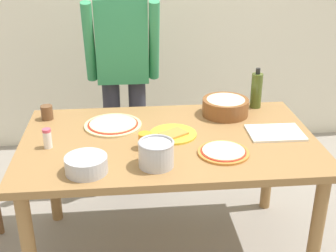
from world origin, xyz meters
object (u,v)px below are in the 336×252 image
popcorn_bowl (225,105)px  steel_pot (156,153)px  pizza_raw_on_board (113,125)px  plate_with_slice (173,134)px  dining_table (169,153)px  pizza_cooked_on_tray (223,152)px  salt_shaker (47,138)px  cup_orange (145,141)px  person_cook (123,68)px  mixing_bowl_steel (86,164)px  cup_small_brown (47,112)px  olive_oil_bottle (256,90)px  cutting_board_white (275,133)px

popcorn_bowl → steel_pot: steel_pot is taller
pizza_raw_on_board → plate_with_slice: (0.33, -0.16, -0.00)m
popcorn_bowl → steel_pot: size_ratio=1.61×
dining_table → plate_with_slice: plate_with_slice is taller
pizza_cooked_on_tray → salt_shaker: bearing=170.2°
cup_orange → popcorn_bowl: bearing=38.5°
pizza_raw_on_board → plate_with_slice: 0.37m
cup_orange → person_cook: bearing=96.9°
plate_with_slice → mixing_bowl_steel: (-0.45, -0.36, 0.03)m
plate_with_slice → popcorn_bowl: size_ratio=0.93×
dining_table → cup_orange: (-0.13, -0.11, 0.13)m
plate_with_slice → steel_pot: size_ratio=1.50×
steel_pot → cup_orange: 0.20m
pizza_cooked_on_tray → popcorn_bowl: size_ratio=0.94×
plate_with_slice → popcorn_bowl: (0.35, 0.26, 0.05)m
pizza_raw_on_board → popcorn_bowl: 0.69m
pizza_raw_on_board → cup_orange: (0.17, -0.30, 0.03)m
pizza_cooked_on_tray → cup_small_brown: bearing=150.6°
pizza_raw_on_board → pizza_cooked_on_tray: (0.56, -0.40, 0.00)m
dining_table → olive_oil_bottle: (0.59, 0.40, 0.20)m
cup_small_brown → salt_shaker: (0.06, -0.38, 0.01)m
person_cook → steel_pot: (0.15, -1.05, -0.11)m
cup_small_brown → cup_orange: bearing=-37.9°
plate_with_slice → popcorn_bowl: 0.44m
mixing_bowl_steel → salt_shaker: 0.35m
plate_with_slice → steel_pot: (-0.12, -0.33, 0.06)m
dining_table → salt_shaker: size_ratio=15.09×
plate_with_slice → cutting_board_white: 0.57m
person_cook → cup_orange: size_ratio=19.06×
cup_small_brown → cutting_board_white: bearing=-14.3°
dining_table → cup_orange: bearing=-141.6°
popcorn_bowl → cup_orange: 0.65m
olive_oil_bottle → mixing_bowl_steel: bearing=-144.1°
steel_pot → cup_orange: bearing=103.0°
steel_pot → plate_with_slice: bearing=70.6°
steel_pot → cup_small_brown: 0.87m
cutting_board_white → cup_small_brown: bearing=165.7°
plate_with_slice → salt_shaker: salt_shaker is taller
popcorn_bowl → cup_orange: popcorn_bowl is taller
popcorn_bowl → olive_oil_bottle: olive_oil_bottle is taller
person_cook → popcorn_bowl: (0.61, -0.46, -0.12)m
popcorn_bowl → cup_orange: bearing=-141.5°
cup_small_brown → steel_pot: bearing=-46.1°
dining_table → pizza_cooked_on_tray: size_ratio=6.09×
person_cook → plate_with_slice: size_ratio=6.23×
mixing_bowl_steel → olive_oil_bottle: bearing=35.9°
dining_table → cup_small_brown: (-0.70, 0.33, 0.13)m
dining_table → cutting_board_white: 0.60m
olive_oil_bottle → salt_shaker: 1.31m
mixing_bowl_steel → salt_shaker: bearing=128.1°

